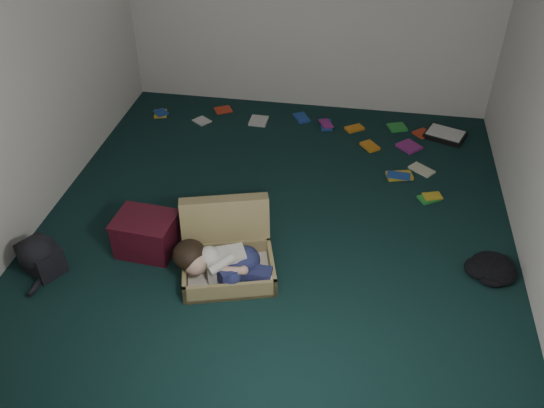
% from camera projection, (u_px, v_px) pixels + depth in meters
% --- Properties ---
extents(floor, '(4.50, 4.50, 0.00)m').
position_uv_depth(floor, '(275.00, 226.00, 4.94)').
color(floor, black).
rests_on(floor, ground).
extents(wall_front, '(4.50, 0.00, 4.50)m').
position_uv_depth(wall_front, '(187.00, 325.00, 2.39)').
color(wall_front, silver).
rests_on(wall_front, ground).
extents(wall_left, '(0.00, 4.50, 4.50)m').
position_uv_depth(wall_left, '(19.00, 68.00, 4.42)').
color(wall_left, silver).
rests_on(wall_left, ground).
extents(suitcase, '(0.86, 0.84, 0.51)m').
position_uv_depth(suitcase, '(227.00, 251.00, 4.46)').
color(suitcase, '#968452').
rests_on(suitcase, floor).
extents(person, '(0.77, 0.39, 0.32)m').
position_uv_depth(person, '(222.00, 263.00, 4.30)').
color(person, silver).
rests_on(person, suitcase).
extents(maroon_bin, '(0.50, 0.41, 0.32)m').
position_uv_depth(maroon_bin, '(146.00, 234.00, 4.60)').
color(maroon_bin, '#430D1A').
rests_on(maroon_bin, floor).
extents(backpack, '(0.52, 0.49, 0.25)m').
position_uv_depth(backpack, '(41.00, 257.00, 4.45)').
color(backpack, black).
rests_on(backpack, floor).
extents(clothing_pile, '(0.42, 0.35, 0.13)m').
position_uv_depth(clothing_pile, '(485.00, 268.00, 4.44)').
color(clothing_pile, black).
rests_on(clothing_pile, floor).
extents(paper_tray, '(0.48, 0.42, 0.06)m').
position_uv_depth(paper_tray, '(445.00, 135.00, 6.11)').
color(paper_tray, black).
rests_on(paper_tray, floor).
extents(book_scatter, '(3.13, 1.58, 0.02)m').
position_uv_depth(book_scatter, '(330.00, 137.00, 6.11)').
color(book_scatter, gold).
rests_on(book_scatter, floor).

